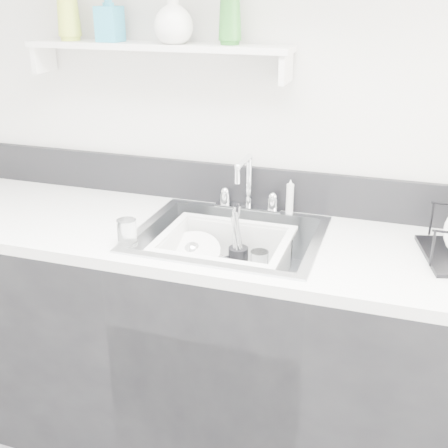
% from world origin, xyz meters
% --- Properties ---
extents(room_shell, '(3.50, 3.00, 2.60)m').
position_xyz_m(room_shell, '(0.00, 0.39, 1.68)').
color(room_shell, silver).
rests_on(room_shell, ground).
extents(counter_run, '(3.20, 0.62, 0.92)m').
position_xyz_m(counter_run, '(0.00, 1.19, 0.46)').
color(counter_run, black).
rests_on(counter_run, ground).
extents(backsplash, '(3.20, 0.02, 0.16)m').
position_xyz_m(backsplash, '(0.00, 1.49, 1.00)').
color(backsplash, black).
rests_on(backsplash, counter_run).
extents(sink, '(0.64, 0.52, 0.20)m').
position_xyz_m(sink, '(0.00, 1.19, 0.83)').
color(sink, silver).
rests_on(sink, counter_run).
extents(faucet, '(0.26, 0.18, 0.23)m').
position_xyz_m(faucet, '(0.00, 1.44, 0.98)').
color(faucet, silver).
rests_on(faucet, counter_run).
extents(side_sprayer, '(0.03, 0.03, 0.14)m').
position_xyz_m(side_sprayer, '(0.16, 1.44, 0.99)').
color(side_sprayer, silver).
rests_on(side_sprayer, counter_run).
extents(wall_shelf, '(1.00, 0.16, 0.12)m').
position_xyz_m(wall_shelf, '(-0.35, 1.42, 1.51)').
color(wall_shelf, silver).
rests_on(wall_shelf, room_shell).
extents(wash_tub, '(0.53, 0.48, 0.17)m').
position_xyz_m(wash_tub, '(-0.01, 1.16, 0.84)').
color(wash_tub, silver).
rests_on(wash_tub, sink).
extents(plate_stack, '(0.28, 0.28, 0.11)m').
position_xyz_m(plate_stack, '(-0.14, 1.17, 0.80)').
color(plate_stack, white).
rests_on(plate_stack, wash_tub).
extents(utensil_cup, '(0.07, 0.07, 0.24)m').
position_xyz_m(utensil_cup, '(0.02, 1.23, 0.82)').
color(utensil_cup, black).
rests_on(utensil_cup, wash_tub).
extents(ladle, '(0.29, 0.23, 0.08)m').
position_xyz_m(ladle, '(-0.08, 1.17, 0.81)').
color(ladle, silver).
rests_on(ladle, wash_tub).
extents(tumbler_in_tub, '(0.08, 0.08, 0.09)m').
position_xyz_m(tumbler_in_tub, '(0.11, 1.22, 0.81)').
color(tumbler_in_tub, white).
rests_on(tumbler_in_tub, wash_tub).
extents(tumbler_counter, '(0.09, 0.09, 0.09)m').
position_xyz_m(tumbler_counter, '(-0.29, 1.00, 0.97)').
color(tumbler_counter, white).
rests_on(tumbler_counter, counter_run).
extents(bowl_small, '(0.11, 0.11, 0.03)m').
position_xyz_m(bowl_small, '(0.06, 1.12, 0.78)').
color(bowl_small, white).
rests_on(bowl_small, wash_tub).
extents(soap_bottle_a, '(0.11, 0.11, 0.23)m').
position_xyz_m(soap_bottle_a, '(-0.69, 1.41, 1.64)').
color(soap_bottle_a, '#C3D745').
rests_on(soap_bottle_a, wall_shelf).
extents(soap_bottle_b, '(0.09, 0.09, 0.18)m').
position_xyz_m(soap_bottle_b, '(-0.52, 1.41, 1.62)').
color(soap_bottle_b, teal).
rests_on(soap_bottle_b, wall_shelf).
extents(soap_bottle_c, '(0.17, 0.17, 0.18)m').
position_xyz_m(soap_bottle_c, '(-0.27, 1.40, 1.62)').
color(soap_bottle_c, silver).
rests_on(soap_bottle_c, wall_shelf).
extents(soap_bottle_d, '(0.09, 0.09, 0.21)m').
position_xyz_m(soap_bottle_d, '(-0.07, 1.42, 1.64)').
color(soap_bottle_d, '#2B7928').
rests_on(soap_bottle_d, wall_shelf).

